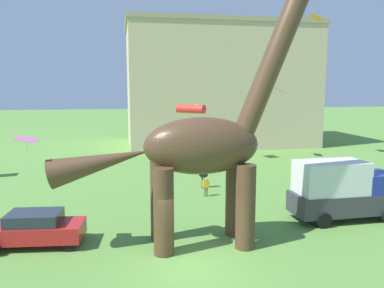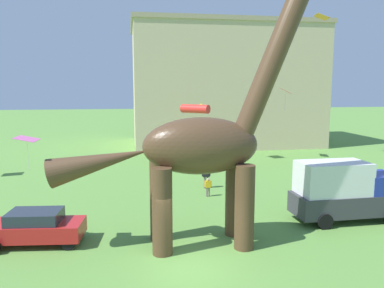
# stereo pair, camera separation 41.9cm
# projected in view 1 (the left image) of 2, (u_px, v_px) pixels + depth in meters

# --- Properties ---
(ground_plane) EXTENTS (240.00, 240.00, 0.00)m
(ground_plane) POSITION_uv_depth(u_px,v_px,m) (193.00, 269.00, 15.03)
(ground_plane) COLOR #5B8E3D
(dinosaur_sculpture) EXTENTS (11.90, 2.52, 12.44)m
(dinosaur_sculpture) POSITION_uv_depth(u_px,v_px,m) (200.00, 146.00, 16.83)
(dinosaur_sculpture) COLOR #513823
(dinosaur_sculpture) RESTS_ON ground_plane
(parked_sedan_left) EXTENTS (4.36, 2.21, 1.55)m
(parked_sedan_left) POSITION_uv_depth(u_px,v_px,m) (35.00, 228.00, 17.13)
(parked_sedan_left) COLOR red
(parked_sedan_left) RESTS_ON ground_plane
(parked_box_truck) EXTENTS (5.65, 2.38, 3.20)m
(parked_box_truck) POSITION_uv_depth(u_px,v_px,m) (342.00, 189.00, 20.48)
(parked_box_truck) COLOR #38383D
(parked_box_truck) RESTS_ON ground_plane
(person_near_flyer) EXTENTS (0.46, 0.20, 1.23)m
(person_near_flyer) POSITION_uv_depth(u_px,v_px,m) (206.00, 185.00, 24.97)
(person_near_flyer) COLOR #6B6056
(person_near_flyer) RESTS_ON ground_plane
(person_vendor_side) EXTENTS (0.62, 0.27, 1.65)m
(person_vendor_side) POSITION_uv_depth(u_px,v_px,m) (204.00, 174.00, 27.03)
(person_vendor_side) COLOR #6B6056
(person_vendor_side) RESTS_ON ground_plane
(person_watching_child) EXTENTS (0.61, 0.27, 1.63)m
(person_watching_child) POSITION_uv_depth(u_px,v_px,m) (358.00, 176.00, 26.42)
(person_watching_child) COLOR #6B6056
(person_watching_child) RESTS_ON ground_plane
(kite_drifting) EXTENTS (3.02, 3.05, 0.86)m
(kite_drifting) POSITION_uv_depth(u_px,v_px,m) (193.00, 109.00, 36.68)
(kite_drifting) COLOR red
(kite_far_left) EXTENTS (1.48, 1.84, 0.44)m
(kite_far_left) POSITION_uv_depth(u_px,v_px,m) (316.00, 17.00, 36.43)
(kite_far_left) COLOR orange
(kite_near_low) EXTENTS (1.69, 2.01, 2.26)m
(kite_near_low) POSITION_uv_depth(u_px,v_px,m) (280.00, 91.00, 37.33)
(kite_near_low) COLOR red
(kite_mid_left) EXTENTS (0.88, 1.15, 1.38)m
(kite_mid_left) POSITION_uv_depth(u_px,v_px,m) (27.00, 139.00, 15.64)
(kite_mid_left) COLOR pink
(background_building_block) EXTENTS (22.76, 13.43, 14.76)m
(background_building_block) POSITION_uv_depth(u_px,v_px,m) (217.00, 85.00, 48.55)
(background_building_block) COLOR #CCB78E
(background_building_block) RESTS_ON ground_plane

